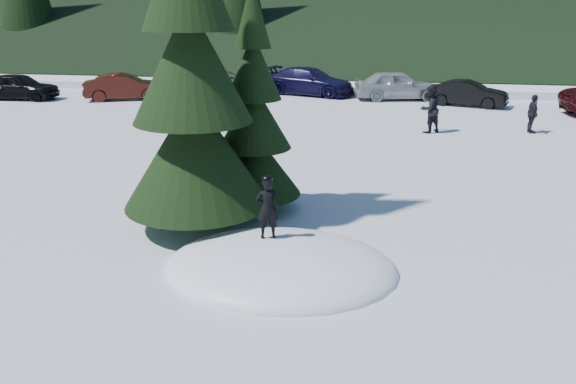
% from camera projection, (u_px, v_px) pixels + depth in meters
% --- Properties ---
extents(ground, '(200.00, 200.00, 0.00)m').
position_uv_depth(ground, '(280.00, 269.00, 10.68)').
color(ground, white).
rests_on(ground, ground).
extents(snow_mound, '(4.48, 3.52, 0.96)m').
position_uv_depth(snow_mound, '(280.00, 269.00, 10.68)').
color(snow_mound, white).
rests_on(snow_mound, ground).
extents(spruce_tall, '(3.20, 3.20, 8.60)m').
position_uv_depth(spruce_tall, '(191.00, 79.00, 11.67)').
color(spruce_tall, '#312010').
rests_on(spruce_tall, ground).
extents(spruce_short, '(2.20, 2.20, 5.37)m').
position_uv_depth(spruce_short, '(254.00, 125.00, 13.21)').
color(spruce_short, '#312010').
rests_on(spruce_short, ground).
extents(child_skier, '(0.49, 0.38, 1.19)m').
position_uv_depth(child_skier, '(267.00, 208.00, 10.74)').
color(child_skier, black).
rests_on(child_skier, snow_mound).
extents(adult_0, '(1.14, 1.12, 1.86)m').
position_uv_depth(adult_0, '(430.00, 109.00, 21.93)').
color(adult_0, black).
rests_on(adult_0, ground).
extents(adult_1, '(0.46, 0.92, 1.51)m').
position_uv_depth(adult_1, '(533.00, 114.00, 21.91)').
color(adult_1, black).
rests_on(adult_1, ground).
extents(car_0, '(4.16, 1.78, 1.40)m').
position_uv_depth(car_0, '(19.00, 86.00, 29.88)').
color(car_0, black).
rests_on(car_0, ground).
extents(car_1, '(4.44, 2.91, 1.38)m').
position_uv_depth(car_1, '(125.00, 87.00, 29.80)').
color(car_1, '#37100A').
rests_on(car_1, ground).
extents(car_2, '(5.05, 2.47, 1.38)m').
position_uv_depth(car_2, '(224.00, 84.00, 30.97)').
color(car_2, '#45474C').
rests_on(car_2, ground).
extents(car_3, '(5.57, 3.65, 1.50)m').
position_uv_depth(car_3, '(310.00, 81.00, 31.43)').
color(car_3, black).
rests_on(car_3, ground).
extents(car_4, '(4.81, 2.71, 1.54)m').
position_uv_depth(car_4, '(397.00, 85.00, 29.77)').
color(car_4, '#989CA1').
rests_on(car_4, ground).
extents(car_5, '(4.05, 2.45, 1.26)m').
position_uv_depth(car_5, '(468.00, 93.00, 27.96)').
color(car_5, black).
rests_on(car_5, ground).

